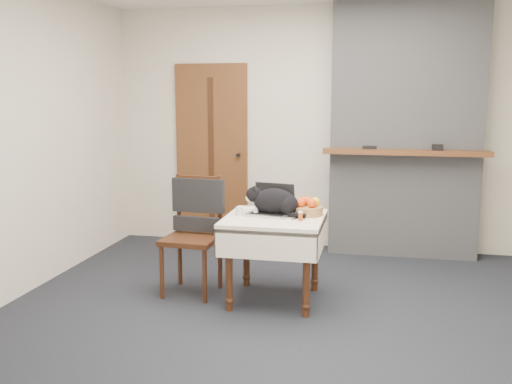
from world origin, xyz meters
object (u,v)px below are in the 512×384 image
at_px(cat, 276,202).
at_px(cream_jar, 239,211).
at_px(fruit_basket, 308,208).
at_px(laptop, 272,207).
at_px(door, 212,154).
at_px(side_table, 274,230).
at_px(pill_bottle, 300,216).
at_px(chair, 195,218).

height_order(cat, cream_jar, cat).
relative_size(cream_jar, fruit_basket, 0.27).
bearing_deg(laptop, door, 131.66).
height_order(side_table, cat, cat).
bearing_deg(pill_bottle, chair, 166.08).
bearing_deg(cat, pill_bottle, -34.88).
height_order(door, fruit_basket, door).
xyz_separation_m(door, chair, (0.33, -1.65, -0.37)).
height_order(cat, pill_bottle, cat).
bearing_deg(chair, side_table, -5.78).
relative_size(side_table, laptop, 2.02).
relative_size(cat, fruit_basket, 2.03).
xyz_separation_m(side_table, cream_jar, (-0.29, -0.01, 0.15)).
xyz_separation_m(door, laptop, (1.00, -1.69, -0.24)).
bearing_deg(door, cat, -58.80).
relative_size(door, side_table, 2.56).
height_order(door, cream_jar, door).
xyz_separation_m(cream_jar, chair, (-0.42, 0.13, -0.10)).
height_order(fruit_basket, chair, chair).
xyz_separation_m(door, cream_jar, (0.75, -1.78, -0.27)).
distance_m(laptop, fruit_basket, 0.29).
distance_m(pill_bottle, chair, 0.96).
bearing_deg(cat, door, 123.26).
xyz_separation_m(door, cat, (1.04, -1.71, -0.19)).
xyz_separation_m(cream_jar, fruit_basket, (0.54, 0.13, 0.02)).
xyz_separation_m(laptop, pill_bottle, (0.26, -0.19, -0.02)).
xyz_separation_m(side_table, fruit_basket, (0.25, 0.12, 0.17)).
distance_m(door, fruit_basket, 2.11).
bearing_deg(cream_jar, fruit_basket, 13.50).
bearing_deg(laptop, cat, -22.54).
height_order(laptop, chair, chair).
xyz_separation_m(pill_bottle, chair, (-0.93, 0.23, -0.11)).
bearing_deg(chair, fruit_basket, 3.87).
bearing_deg(fruit_basket, cream_jar, -166.50).
distance_m(door, cream_jar, 1.95).
height_order(cream_jar, fruit_basket, fruit_basket).
bearing_deg(chair, laptop, 0.57).
bearing_deg(cream_jar, cat, 12.90).
height_order(door, pill_bottle, door).
distance_m(cat, pill_bottle, 0.29).
relative_size(door, chair, 2.02).
xyz_separation_m(cat, pill_bottle, (0.23, -0.17, -0.07)).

